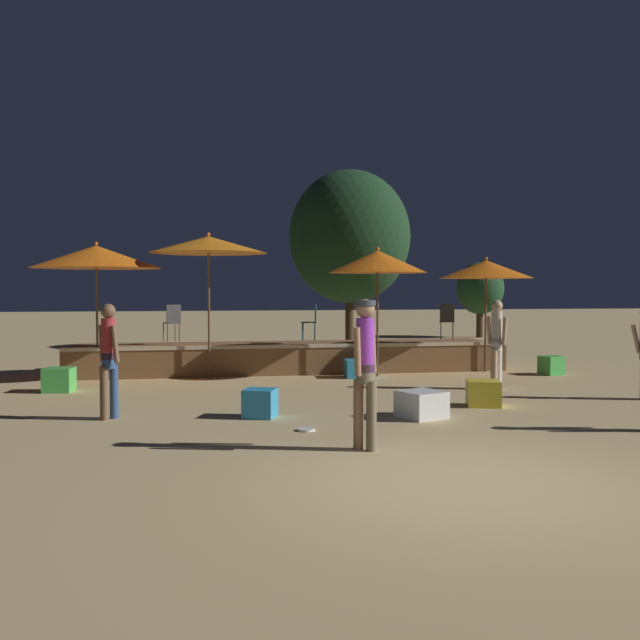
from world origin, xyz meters
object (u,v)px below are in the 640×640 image
background_tree_0 (480,289)px  background_tree_1 (350,237)px  person_2 (365,363)px  bistro_chair_1 (447,318)px  cube_seat_4 (551,365)px  patio_umbrella_1 (378,262)px  cube_seat_1 (59,380)px  cube_seat_5 (260,403)px  bistro_chair_0 (173,319)px  bistro_chair_2 (312,319)px  cube_seat_3 (421,404)px  patio_umbrella_3 (486,270)px  person_4 (497,340)px  patio_umbrella_0 (96,257)px  patio_umbrella_2 (208,245)px  frisbee_disc (306,429)px  cube_seat_2 (358,369)px  cube_seat_0 (483,393)px  person_1 (109,356)px

background_tree_0 → background_tree_1: (-6.59, -4.47, 1.73)m
person_2 → bistro_chair_1: bearing=108.2°
cube_seat_4 → patio_umbrella_1: bearing=174.1°
cube_seat_1 → bistro_chair_1: (8.92, 2.59, 1.03)m
cube_seat_5 → person_2: person_2 is taller
patio_umbrella_1 → bistro_chair_0: 5.20m
bistro_chair_1 → bistro_chair_2: (-3.39, 0.36, 0.00)m
cube_seat_3 → bistro_chair_0: size_ratio=0.89×
patio_umbrella_3 → cube_seat_3: size_ratio=3.45×
cube_seat_1 → bistro_chair_0: bistro_chair_0 is taller
person_2 → person_4: (3.91, 4.75, -0.11)m
patio_umbrella_0 → patio_umbrella_2: bearing=-5.7°
patio_umbrella_1 → frisbee_disc: size_ratio=11.60×
cube_seat_3 → bistro_chair_0: bistro_chair_0 is taller
patio_umbrella_0 → cube_seat_1: (-0.52, -1.74, -2.46)m
cube_seat_2 → bistro_chair_1: bearing=29.2°
cube_seat_1 → person_2: person_2 is taller
patio_umbrella_0 → bistro_chair_1: bearing=5.8°
bistro_chair_0 → patio_umbrella_2: bearing=95.1°
cube_seat_0 → cube_seat_1: (-7.40, 3.14, 0.01)m
cube_seat_2 → person_1: person_1 is taller
patio_umbrella_2 → cube_seat_3: size_ratio=4.04×
person_1 → person_2: size_ratio=0.95×
cube_seat_5 → background_tree_0: size_ratio=0.20×
patio_umbrella_2 → frisbee_disc: bearing=-79.5°
cube_seat_3 → patio_umbrella_2: bearing=119.2°
cube_seat_2 → frisbee_disc: cube_seat_2 is taller
person_1 → background_tree_1: 14.01m
patio_umbrella_2 → cube_seat_3: (3.07, -5.49, -2.76)m
cube_seat_0 → bistro_chair_1: bearing=75.1°
patio_umbrella_0 → frisbee_disc: 7.79m
frisbee_disc → bistro_chair_2: bearing=79.2°
frisbee_disc → bistro_chair_1: bearing=56.3°
cube_seat_1 → patio_umbrella_2: bearing=27.0°
cube_seat_4 → background_tree_0: bearing=73.8°
cube_seat_0 → cube_seat_4: 5.19m
person_1 → bistro_chair_1: 9.62m
person_4 → background_tree_1: bearing=59.1°
patio_umbrella_1 → person_1: patio_umbrella_1 is taller
cube_seat_1 → background_tree_0: size_ratio=0.19×
background_tree_1 → person_4: bearing=-86.3°
cube_seat_3 → person_4: 3.79m
cube_seat_2 → person_4: 3.34m
person_2 → frisbee_disc: (-0.51, 1.32, -1.07)m
patio_umbrella_0 → background_tree_0: size_ratio=0.97×
bistro_chair_2 → background_tree_1: (2.31, 5.88, 2.48)m
patio_umbrella_2 → cube_seat_3: bearing=-60.8°
patio_umbrella_3 → bistro_chair_2: (-4.00, 1.33, -1.20)m
cube_seat_0 → person_1: 6.18m
patio_umbrella_2 → frisbee_disc: (1.14, -6.16, -2.95)m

